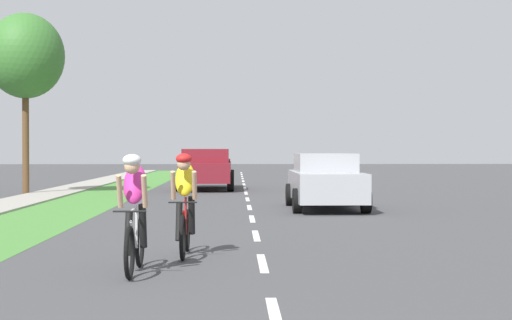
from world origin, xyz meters
name	(u,v)px	position (x,y,z in m)	size (l,w,h in m)	color
ground_plane	(249,204)	(0.00, 20.00, 0.00)	(120.00, 120.00, 0.00)	#424244
grass_verge	(78,205)	(-5.03, 20.00, 0.00)	(2.45, 70.00, 0.01)	#478438
sidewalk_concrete	(8,205)	(-7.07, 20.00, 0.00)	(1.63, 70.00, 0.10)	#9E998E
lane_markings_center	(247,196)	(0.00, 24.00, 0.00)	(0.12, 54.30, 0.01)	white
cyclist_lead	(134,212)	(-1.72, 7.38, 0.81)	(0.42, 1.72, 1.58)	black
cyclist_trailing	(185,203)	(-1.17, 9.00, 0.81)	(0.42, 1.72, 1.58)	black
sedan_silver	(325,181)	(2.07, 18.15, 0.77)	(1.98, 4.30, 1.52)	#A5A8AD
pickup_maroon	(206,169)	(-1.56, 28.29, 0.83)	(2.22, 5.10, 1.64)	maroon
street_tree_near	(25,57)	(-7.99, 25.33, 4.99)	(2.80, 2.80, 6.56)	brown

